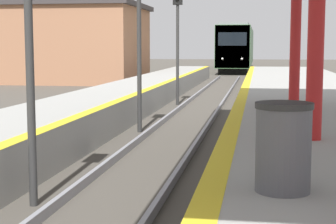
# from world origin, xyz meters

# --- Properties ---
(train) EXTENTS (2.82, 22.34, 4.28)m
(train) POSITION_xyz_m (0.00, 54.56, 2.18)
(train) COLOR black
(train) RESTS_ON ground
(signal_mid) EXTENTS (0.36, 0.31, 4.84)m
(signal_mid) POSITION_xyz_m (-1.06, 13.17, 3.36)
(signal_mid) COLOR #2D2D2D
(signal_mid) RESTS_ON ground
(signal_far) EXTENTS (0.36, 0.31, 4.84)m
(signal_far) POSITION_xyz_m (-1.06, 20.37, 3.36)
(signal_far) COLOR #2D2D2D
(signal_far) RESTS_ON ground
(trash_bin) EXTENTS (0.59, 0.59, 0.91)m
(trash_bin) POSITION_xyz_m (2.38, 4.08, 1.31)
(trash_bin) COLOR #4C4C51
(trash_bin) RESTS_ON platform_right
(station_building) EXTENTS (10.48, 8.32, 5.07)m
(station_building) POSITION_xyz_m (-10.58, 33.94, 2.55)
(station_building) COLOR #9E6B4C
(station_building) RESTS_ON ground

